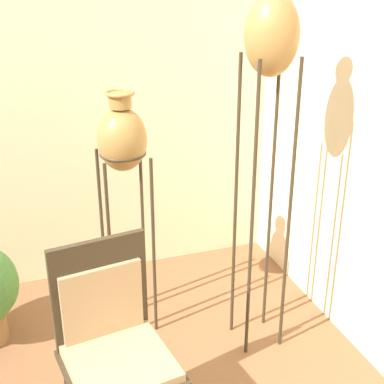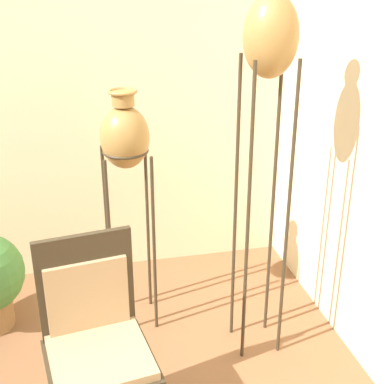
{
  "view_description": "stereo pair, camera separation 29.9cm",
  "coord_description": "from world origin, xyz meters",
  "views": [
    {
      "loc": [
        -0.02,
        -1.76,
        2.11
      ],
      "look_at": [
        0.87,
        0.84,
        0.93
      ],
      "focal_mm": 50.0,
      "sensor_mm": 36.0,
      "label": 1
    },
    {
      "loc": [
        0.26,
        -1.84,
        2.11
      ],
      "look_at": [
        0.87,
        0.84,
        0.93
      ],
      "focal_mm": 50.0,
      "sensor_mm": 36.0,
      "label": 2
    }
  ],
  "objects": [
    {
      "name": "vase_stand_tall",
      "position": [
        1.21,
        0.65,
        1.73
      ],
      "size": [
        0.27,
        0.27,
        2.08
      ],
      "color": "#382D1E",
      "rests_on": "ground_plane"
    },
    {
      "name": "vase_stand_medium",
      "position": [
        0.52,
        1.04,
        1.19
      ],
      "size": [
        0.28,
        0.28,
        1.49
      ],
      "color": "#382D1E",
      "rests_on": "ground_plane"
    },
    {
      "name": "wall_back",
      "position": [
        0.0,
        1.77,
        1.35
      ],
      "size": [
        7.47,
        0.06,
        2.7
      ],
      "color": "beige",
      "rests_on": "ground_plane"
    },
    {
      "name": "chair",
      "position": [
        0.26,
        0.18,
        0.57
      ],
      "size": [
        0.53,
        0.54,
        1.01
      ],
      "rotation": [
        0.0,
        0.0,
        0.15
      ],
      "color": "#382D1E",
      "rests_on": "ground_plane"
    }
  ]
}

